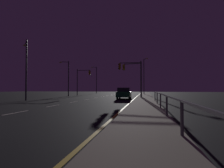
# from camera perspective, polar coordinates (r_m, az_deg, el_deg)

# --- Properties ---
(ground_plane) EXTENTS (112.00, 112.00, 0.00)m
(ground_plane) POSITION_cam_1_polar(r_m,az_deg,el_deg) (22.39, -8.20, -5.26)
(ground_plane) COLOR black
(ground_plane) RESTS_ON ground
(sidewalk_right) EXTENTS (2.46, 77.00, 0.14)m
(sidewalk_right) POSITION_cam_1_polar(r_m,az_deg,el_deg) (21.08, 11.26, -5.28)
(sidewalk_right) COLOR gray
(sidewalk_right) RESTS_ON ground
(lane_markings_center) EXTENTS (0.14, 50.00, 0.01)m
(lane_markings_center) POSITION_cam_1_polar(r_m,az_deg,el_deg) (25.71, -5.56, -4.78)
(lane_markings_center) COLOR silver
(lane_markings_center) RESTS_ON ground
(lane_edge_line) EXTENTS (0.14, 53.00, 0.01)m
(lane_edge_line) POSITION_cam_1_polar(r_m,az_deg,el_deg) (26.13, 8.05, -4.72)
(lane_edge_line) COLOR gold
(lane_edge_line) RESTS_ON ground
(car) EXTENTS (1.98, 4.46, 1.57)m
(car) POSITION_cam_1_polar(r_m,az_deg,el_deg) (23.26, 4.21, -3.11)
(car) COLOR #14592D
(car) RESTS_ON ground
(traffic_light_near_right) EXTENTS (3.44, 0.49, 5.40)m
(traffic_light_near_right) POSITION_cam_1_polar(r_m,az_deg,el_deg) (24.83, 6.56, 4.14)
(traffic_light_near_right) COLOR #4C4C51
(traffic_light_near_right) RESTS_ON sidewalk_right
(traffic_light_near_left) EXTENTS (3.03, 0.35, 5.54)m
(traffic_light_near_left) POSITION_cam_1_polar(r_m,az_deg,el_deg) (35.25, -10.00, 2.34)
(traffic_light_near_left) COLOR #38383D
(traffic_light_near_left) RESTS_ON ground
(traffic_light_mid_left) EXTENTS (3.16, 0.67, 5.57)m
(traffic_light_mid_left) POSITION_cam_1_polar(r_m,az_deg,el_deg) (26.93, 7.32, 3.90)
(traffic_light_mid_left) COLOR #4C4C51
(traffic_light_mid_left) RESTS_ON sidewalk_right
(street_lamp_across_street) EXTENTS (1.09, 2.19, 8.41)m
(street_lamp_across_street) POSITION_cam_1_polar(r_m,az_deg,el_deg) (40.14, 11.10, 3.74)
(street_lamp_across_street) COLOR #38383D
(street_lamp_across_street) RESTS_ON sidewalk_right
(street_lamp_far_end) EXTENTS (1.83, 1.77, 7.40)m
(street_lamp_far_end) POSITION_cam_1_polar(r_m,az_deg,el_deg) (23.07, -27.48, 6.16)
(street_lamp_far_end) COLOR #38383D
(street_lamp_far_end) RESTS_ON ground
(street_lamp_median) EXTENTS (1.41, 1.51, 8.00)m
(street_lamp_median) POSITION_cam_1_polar(r_m,az_deg,el_deg) (50.12, -5.64, 2.20)
(street_lamp_median) COLOR #38383D
(street_lamp_median) RESTS_ON ground
(street_lamp_mid_block) EXTENTS (1.72, 0.85, 6.64)m
(street_lamp_mid_block) POSITION_cam_1_polar(r_m,az_deg,el_deg) (32.50, -15.25, 3.02)
(street_lamp_mid_block) COLOR #38383D
(street_lamp_mid_block) RESTS_ON ground
(barrier_fence) EXTENTS (0.09, 16.89, 0.98)m
(barrier_fence) POSITION_cam_1_polar(r_m,az_deg,el_deg) (10.00, 17.17, -4.68)
(barrier_fence) COLOR #59595E
(barrier_fence) RESTS_ON sidewalk_right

